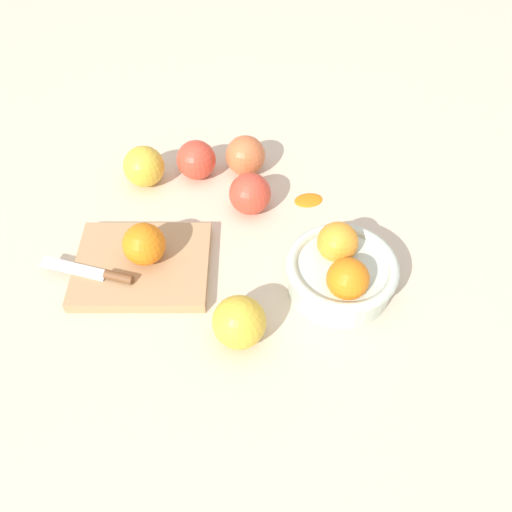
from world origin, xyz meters
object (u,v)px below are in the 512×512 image
Objects in this scene: apple_front_center at (245,156)px; apple_front_left at (250,194)px; orange_on_board at (144,244)px; apple_front_right_2 at (144,166)px; apple_back_center at (239,322)px; apple_front_right at (196,160)px; knife at (99,273)px; bowl at (341,271)px; cutting_board at (142,265)px.

apple_front_center is 1.01× the size of apple_front_left.
orange_on_board reaches higher than apple_front_right_2.
apple_back_center is 1.04× the size of apple_front_right_2.
apple_front_left is at bearing -91.64° from apple_back_center.
knife is at bearing 63.79° from apple_front_right.
apple_front_right is (0.09, 0.01, -0.00)m from apple_front_center.
bowl is at bearing 145.20° from apple_front_right_2.
apple_front_left reaches higher than knife.
apple_front_right is at bearing -41.03° from apple_front_left.
knife is 0.24m from apple_front_right_2.
apple_front_center reaches higher than knife.
apple_front_right_2 reaches higher than knife.
apple_front_right_2 is at bearing 10.85° from apple_front_center.
knife is at bearing 36.70° from apple_front_left.
apple_back_center is (-0.16, 0.12, 0.03)m from cutting_board.
apple_back_center is at bearing 32.46° from bowl.
cutting_board is at bearing 96.99° from apple_front_right_2.
apple_front_right is (-0.06, -0.22, -0.02)m from orange_on_board.
bowl is 0.30m from orange_on_board.
orange_on_board reaches higher than apple_front_center.
knife is at bearing 0.38° from bowl.
cutting_board is at bearing 40.00° from apple_front_left.
orange_on_board is (-0.01, -0.01, 0.04)m from cutting_board.
apple_front_right reaches higher than knife.
knife is at bearing 27.77° from orange_on_board.
apple_front_right_2 is (0.03, -0.21, 0.03)m from cutting_board.
apple_front_left is at bearing -140.00° from orange_on_board.
knife is at bearing 81.72° from apple_front_right_2.
orange_on_board is at bearing 99.58° from apple_front_right_2.
orange_on_board is 0.90× the size of apple_front_right_2.
cutting_board is (0.31, -0.03, -0.03)m from bowl.
apple_front_center is at bearing -171.35° from apple_front_right.
cutting_board is 0.21m from apple_front_right_2.
bowl is at bearing -147.54° from apple_back_center.
apple_front_right_2 reaches higher than apple_front_right.
bowl is at bearing 173.69° from orange_on_board.
knife is 2.12× the size of apple_front_left.
apple_back_center is 1.05× the size of apple_front_center.
cutting_board is 0.24m from apple_front_right.
apple_front_right_2 is at bearing -80.42° from orange_on_board.
orange_on_board is 0.20m from apple_back_center.
orange_on_board is at bearing 75.19° from apple_front_right.
apple_front_right is 0.97× the size of apple_front_right_2.
knife is 2.10× the size of apple_front_center.
bowl is 0.22m from apple_front_left.
bowl is 0.35m from apple_front_right.
apple_back_center is (-0.22, 0.09, 0.01)m from knife.
apple_front_right_2 is at bearing -18.99° from apple_front_left.
bowl is 2.34× the size of apple_front_left.
bowl reaches higher than apple_front_left.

